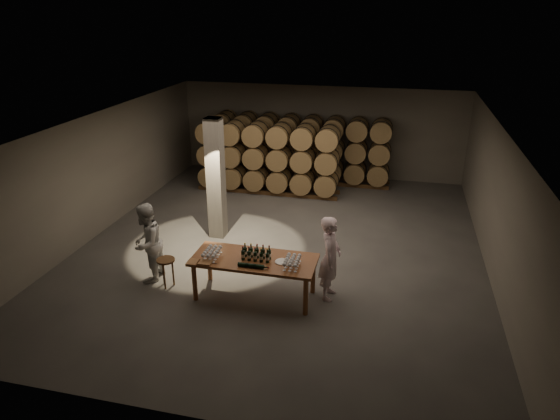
% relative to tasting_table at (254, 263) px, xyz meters
% --- Properties ---
extents(room, '(12.00, 12.00, 12.00)m').
position_rel_tasting_table_xyz_m(room, '(-1.80, 2.70, 0.80)').
color(room, '#4F4D4A').
rests_on(room, ground).
extents(tasting_table, '(2.60, 1.10, 0.90)m').
position_rel_tasting_table_xyz_m(tasting_table, '(0.00, 0.00, 0.00)').
color(tasting_table, brown).
rests_on(tasting_table, ground).
extents(barrel_stack_back, '(6.26, 0.95, 2.31)m').
position_rel_tasting_table_xyz_m(barrel_stack_back, '(-0.57, 7.70, 0.40)').
color(barrel_stack_back, brown).
rests_on(barrel_stack_back, ground).
extents(barrel_stack_front, '(4.70, 0.95, 2.31)m').
position_rel_tasting_table_xyz_m(barrel_stack_front, '(-1.35, 6.30, 0.40)').
color(barrel_stack_front, brown).
rests_on(barrel_stack_front, ground).
extents(bottle_cluster, '(0.60, 0.23, 0.31)m').
position_rel_tasting_table_xyz_m(bottle_cluster, '(0.05, -0.03, 0.22)').
color(bottle_cluster, black).
rests_on(bottle_cluster, tasting_table).
extents(lying_bottles, '(0.64, 0.09, 0.09)m').
position_rel_tasting_table_xyz_m(lying_bottles, '(0.06, -0.38, 0.15)').
color(lying_bottles, black).
rests_on(lying_bottles, tasting_table).
extents(glass_cluster_left, '(0.30, 0.52, 0.17)m').
position_rel_tasting_table_xyz_m(glass_cluster_left, '(-0.88, -0.12, 0.23)').
color(glass_cluster_left, silver).
rests_on(glass_cluster_left, tasting_table).
extents(glass_cluster_right, '(0.31, 0.53, 0.17)m').
position_rel_tasting_table_xyz_m(glass_cluster_right, '(0.83, -0.12, 0.23)').
color(glass_cluster_right, silver).
rests_on(glass_cluster_right, tasting_table).
extents(plate, '(0.29, 0.29, 0.02)m').
position_rel_tasting_table_xyz_m(plate, '(0.60, -0.01, 0.11)').
color(plate, white).
rests_on(plate, tasting_table).
extents(notebook_near, '(0.27, 0.22, 0.03)m').
position_rel_tasting_table_xyz_m(notebook_near, '(-0.91, -0.43, 0.12)').
color(notebook_near, '#976337').
rests_on(notebook_near, tasting_table).
extents(notebook_corner, '(0.23, 0.28, 0.02)m').
position_rel_tasting_table_xyz_m(notebook_corner, '(-1.18, -0.45, 0.12)').
color(notebook_corner, '#976337').
rests_on(notebook_corner, tasting_table).
extents(pen, '(0.13, 0.02, 0.01)m').
position_rel_tasting_table_xyz_m(pen, '(-0.74, -0.40, 0.11)').
color(pen, black).
rests_on(pen, tasting_table).
extents(stool, '(0.40, 0.40, 0.67)m').
position_rel_tasting_table_xyz_m(stool, '(-1.99, -0.06, -0.25)').
color(stool, brown).
rests_on(stool, ground).
extents(person_man, '(0.48, 0.70, 1.84)m').
position_rel_tasting_table_xyz_m(person_man, '(1.54, 0.36, 0.13)').
color(person_man, white).
rests_on(person_man, ground).
extents(person_woman, '(0.73, 0.91, 1.82)m').
position_rel_tasting_table_xyz_m(person_woman, '(-2.51, 0.13, 0.12)').
color(person_woman, silver).
rests_on(person_woman, ground).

